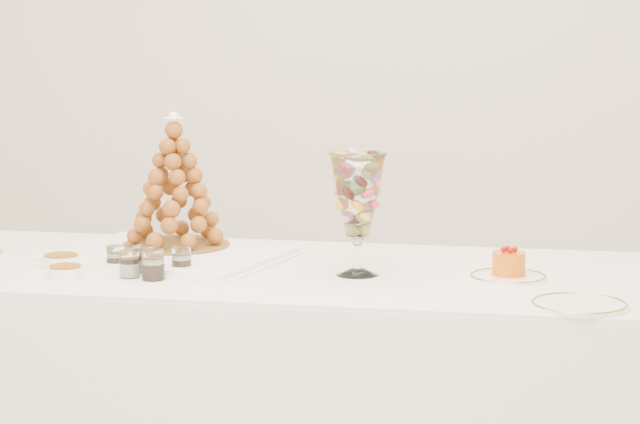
# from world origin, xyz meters

# --- Properties ---
(buffet_table) EXTENTS (2.03, 0.82, 0.77)m
(buffet_table) POSITION_xyz_m (-0.06, 0.29, 0.39)
(buffet_table) COLOR white
(buffet_table) RESTS_ON ground
(lace_tray) EXTENTS (0.68, 0.57, 0.02)m
(lace_tray) POSITION_xyz_m (-0.42, 0.36, 0.78)
(lace_tray) COLOR white
(lace_tray) RESTS_ON buffet_table
(macaron_vase) EXTENTS (0.14, 0.14, 0.31)m
(macaron_vase) POSITION_xyz_m (0.12, 0.24, 0.97)
(macaron_vase) COLOR white
(macaron_vase) RESTS_ON buffet_table
(cake_plate) EXTENTS (0.20, 0.20, 0.01)m
(cake_plate) POSITION_xyz_m (0.50, 0.26, 0.78)
(cake_plate) COLOR white
(cake_plate) RESTS_ON buffet_table
(spare_plate) EXTENTS (0.22, 0.22, 0.01)m
(spare_plate) POSITION_xyz_m (0.67, -0.02, 0.78)
(spare_plate) COLOR white
(spare_plate) RESTS_ON buffet_table
(verrine_a) EXTENTS (0.06, 0.06, 0.06)m
(verrine_a) POSITION_xyz_m (-0.51, 0.19, 0.80)
(verrine_a) COLOR white
(verrine_a) RESTS_ON buffet_table
(verrine_b) EXTENTS (0.06, 0.06, 0.07)m
(verrine_b) POSITION_xyz_m (-0.42, 0.15, 0.81)
(verrine_b) COLOR white
(verrine_b) RESTS_ON buffet_table
(verrine_c) EXTENTS (0.06, 0.06, 0.07)m
(verrine_c) POSITION_xyz_m (-0.33, 0.18, 0.80)
(verrine_c) COLOR white
(verrine_c) RESTS_ON buffet_table
(verrine_d) EXTENTS (0.06, 0.06, 0.07)m
(verrine_d) POSITION_xyz_m (-0.44, 0.11, 0.80)
(verrine_d) COLOR white
(verrine_d) RESTS_ON buffet_table
(verrine_e) EXTENTS (0.06, 0.06, 0.08)m
(verrine_e) POSITION_xyz_m (-0.37, 0.09, 0.81)
(verrine_e) COLOR white
(verrine_e) RESTS_ON buffet_table
(ramekin_back) EXTENTS (0.10, 0.10, 0.03)m
(ramekin_back) POSITION_xyz_m (-0.66, 0.20, 0.79)
(ramekin_back) COLOR white
(ramekin_back) RESTS_ON buffet_table
(ramekin_front) EXTENTS (0.09, 0.09, 0.03)m
(ramekin_front) POSITION_xyz_m (-0.60, 0.07, 0.79)
(ramekin_front) COLOR white
(ramekin_front) RESTS_ON buffet_table
(croquembouche) EXTENTS (0.30, 0.30, 0.37)m
(croquembouche) POSITION_xyz_m (-0.42, 0.45, 0.97)
(croquembouche) COLOR brown
(croquembouche) RESTS_ON lace_tray
(mousse_cake) EXTENTS (0.08, 0.08, 0.07)m
(mousse_cake) POSITION_xyz_m (0.50, 0.27, 0.81)
(mousse_cake) COLOR #DA5B0A
(mousse_cake) RESTS_ON cake_plate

